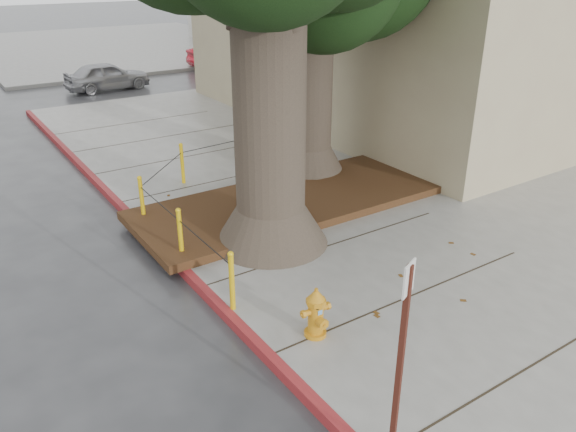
% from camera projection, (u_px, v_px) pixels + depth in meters
% --- Properties ---
extents(ground, '(140.00, 140.00, 0.00)m').
position_uv_depth(ground, '(385.00, 315.00, 8.31)').
color(ground, '#28282B').
rests_on(ground, ground).
extents(sidewalk_main, '(16.00, 26.00, 0.15)m').
position_uv_depth(sidewalk_main, '(502.00, 180.00, 13.19)').
color(sidewalk_main, slate).
rests_on(sidewalk_main, ground).
extents(sidewalk_far, '(16.00, 20.00, 0.15)m').
position_uv_depth(sidewalk_far, '(120.00, 45.00, 34.00)').
color(sidewalk_far, slate).
rests_on(sidewalk_far, ground).
extents(curb_red, '(0.14, 26.00, 0.16)m').
position_uv_depth(curb_red, '(190.00, 277.00, 9.16)').
color(curb_red, maroon).
rests_on(curb_red, ground).
extents(planter_bed, '(6.40, 2.60, 0.16)m').
position_uv_depth(planter_bed, '(289.00, 201.00, 11.62)').
color(planter_bed, black).
rests_on(planter_bed, sidewalk_main).
extents(bollard_ring, '(3.79, 5.39, 0.95)m').
position_uv_depth(bollard_ring, '(201.00, 193.00, 10.90)').
color(bollard_ring, gold).
rests_on(bollard_ring, sidewalk_main).
extents(fire_hydrant, '(0.39, 0.34, 0.73)m').
position_uv_depth(fire_hydrant, '(316.00, 313.00, 7.47)').
color(fire_hydrant, orange).
rests_on(fire_hydrant, sidewalk_main).
extents(signpost, '(0.22, 0.11, 2.29)m').
position_uv_depth(signpost, '(401.00, 356.00, 5.19)').
color(signpost, '#471911').
rests_on(signpost, sidewalk_main).
extents(car_silver, '(3.34, 1.48, 1.12)m').
position_uv_depth(car_silver, '(107.00, 76.00, 22.41)').
color(car_silver, '#A5A4A9').
rests_on(car_silver, ground).
extents(car_red, '(3.84, 1.47, 1.25)m').
position_uv_depth(car_red, '(227.00, 54.00, 27.16)').
color(car_red, maroon).
rests_on(car_red, ground).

